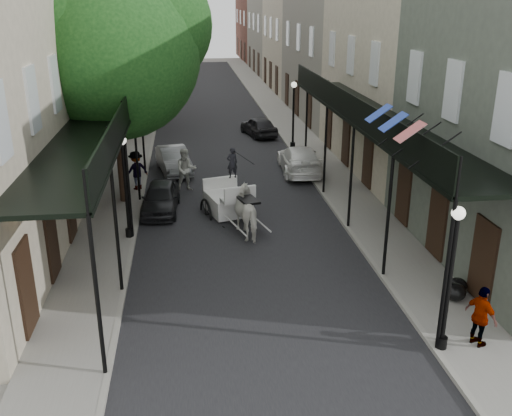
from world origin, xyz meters
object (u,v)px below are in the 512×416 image
object	(u,v)px
tree_near	(124,44)
horse	(250,212)
pedestrian_sidewalk_right	(481,317)
tree_far	(145,38)
car_left_far	(164,97)
lamppost_right_near	(450,277)
pedestrian_walking	(186,170)
lamppost_right_far	(293,114)
pedestrian_sidewalk_left	(136,170)
carriage	(224,184)
lamppost_left	(126,186)
car_right_near	(300,160)
car_right_far	(259,126)
car_left_mid	(174,160)
car_left_near	(161,198)

from	to	relation	value
tree_near	horse	xyz separation A→B (m)	(4.45, -4.25, -5.62)
horse	pedestrian_sidewalk_right	size ratio (longest dim) A/B	1.29
tree_far	car_left_far	world-z (taller)	tree_far
lamppost_right_near	car_left_far	xyz separation A→B (m)	(-7.70, 35.53, -1.46)
pedestrian_walking	lamppost_right_far	bearing A→B (deg)	39.35
lamppost_right_near	pedestrian_sidewalk_left	distance (m)	15.86
tree_far	carriage	bearing A→B (deg)	-76.50
lamppost_left	horse	distance (m)	4.51
car_right_near	car_right_far	bearing A→B (deg)	-80.31
lamppost_right_near	car_left_mid	xyz separation A→B (m)	(-6.70, 16.35, -1.43)
pedestrian_sidewalk_right	car_right_far	distance (m)	23.73
car_left_near	tree_far	bearing A→B (deg)	98.06
tree_far	car_left_near	bearing A→B (deg)	-85.62
tree_near	lamppost_right_near	distance (m)	15.39
lamppost_right_near	lamppost_left	size ratio (longest dim) A/B	1.00
tree_near	pedestrian_sidewalk_right	size ratio (longest dim) A/B	6.04
tree_near	car_left_mid	xyz separation A→B (m)	(1.60, 4.17, -5.87)
pedestrian_sidewalk_left	car_left_mid	distance (m)	3.32
pedestrian_sidewalk_left	car_right_near	world-z (taller)	pedestrian_sidewalk_left
horse	car_left_far	world-z (taller)	horse
lamppost_right_near	car_right_near	bearing A→B (deg)	91.85
pedestrian_sidewalk_left	car_left_near	bearing A→B (deg)	80.54
tree_far	car_right_far	world-z (taller)	tree_far
car_left_mid	lamppost_right_near	bearing A→B (deg)	-78.48
car_left_far	lamppost_left	bearing A→B (deg)	-92.76
tree_near	pedestrian_sidewalk_right	bearing A→B (deg)	-52.82
lamppost_left	horse	bearing A→B (deg)	-0.91
lamppost_left	tree_far	bearing A→B (deg)	90.46
lamppost_right_far	carriage	size ratio (longest dim) A/B	1.28
lamppost_left	car_right_near	size ratio (longest dim) A/B	0.81
lamppost_left	car_right_far	bearing A→B (deg)	66.76
car_left_far	car_left_mid	bearing A→B (deg)	-88.74
horse	car_right_far	size ratio (longest dim) A/B	0.57
lamppost_left	pedestrian_walking	xyz separation A→B (m)	(2.10, 5.33, -1.08)
carriage	car_right_far	size ratio (longest dim) A/B	0.81
lamppost_right_far	pedestrian_sidewalk_left	distance (m)	10.62
carriage	pedestrian_sidewalk_left	world-z (taller)	carriage
pedestrian_sidewalk_right	lamppost_right_far	bearing A→B (deg)	-19.12
tree_far	lamppost_left	size ratio (longest dim) A/B	2.32
tree_far	carriage	size ratio (longest dim) A/B	2.96
pedestrian_sidewalk_left	car_left_mid	xyz separation A→B (m)	(1.60, 2.88, -0.37)
lamppost_left	car_right_near	bearing A→B (deg)	44.16
pedestrian_walking	car_left_mid	size ratio (longest dim) A/B	0.52
lamppost_left	carriage	xyz separation A→B (m)	(3.61, 2.53, -0.92)
car_left_mid	pedestrian_sidewalk_right	bearing A→B (deg)	-75.72
pedestrian_sidewalk_right	car_right_near	bearing A→B (deg)	-16.50
pedestrian_sidewalk_right	car_left_near	world-z (taller)	pedestrian_sidewalk_right
horse	carriage	world-z (taller)	carriage
pedestrian_sidewalk_left	car_left_far	bearing A→B (deg)	-123.82
tree_near	lamppost_right_near	world-z (taller)	tree_near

